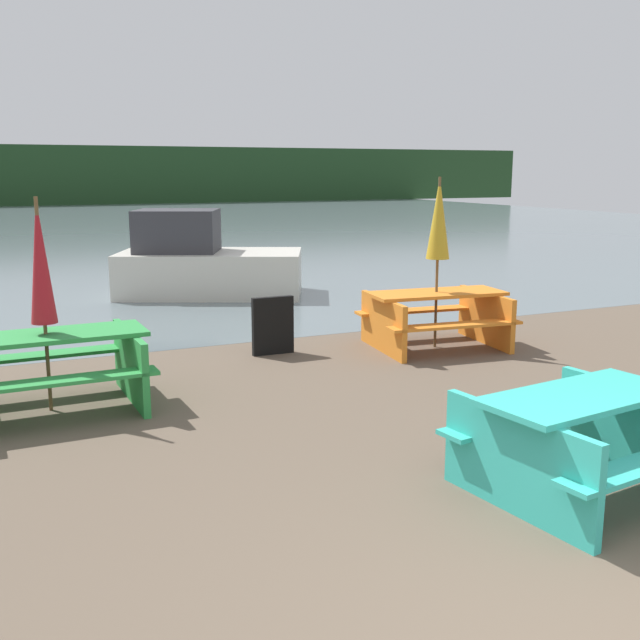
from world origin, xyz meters
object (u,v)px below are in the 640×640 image
(umbrella_gold, at_px, (439,219))
(boat, at_px, (203,264))
(picnic_table_green, at_px, (48,364))
(umbrella_crimson, at_px, (40,262))
(picnic_table_orange, at_px, (436,314))
(picnic_table_teal, at_px, (580,435))
(signboard, at_px, (273,326))

(umbrella_gold, xyz_separation_m, boat, (-1.66, 5.46, -1.11))
(picnic_table_green, distance_m, umbrella_crimson, 1.00)
(picnic_table_orange, bearing_deg, umbrella_gold, -116.57)
(picnic_table_green, distance_m, boat, 7.02)
(umbrella_gold, bearing_deg, picnic_table_orange, 63.43)
(picnic_table_teal, distance_m, boat, 9.83)
(umbrella_gold, xyz_separation_m, signboard, (-2.13, 0.53, -1.33))
(picnic_table_teal, relative_size, picnic_table_orange, 0.89)
(boat, bearing_deg, umbrella_crimson, -93.74)
(picnic_table_teal, distance_m, umbrella_crimson, 5.06)
(umbrella_gold, height_order, signboard, umbrella_gold)
(picnic_table_green, bearing_deg, boat, 61.98)
(boat, relative_size, signboard, 5.07)
(picnic_table_teal, relative_size, signboard, 2.30)
(picnic_table_orange, xyz_separation_m, signboard, (-2.13, 0.53, -0.08))
(picnic_table_teal, relative_size, umbrella_crimson, 0.82)
(picnic_table_orange, relative_size, umbrella_gold, 0.86)
(umbrella_gold, bearing_deg, boat, 106.95)
(picnic_table_orange, height_order, boat, boat)
(umbrella_crimson, xyz_separation_m, umbrella_gold, (4.96, 0.74, 0.23))
(picnic_table_green, height_order, signboard, picnic_table_green)
(umbrella_gold, relative_size, signboard, 3.01)
(umbrella_crimson, bearing_deg, umbrella_gold, 8.43)
(picnic_table_green, xyz_separation_m, boat, (3.30, 6.20, 0.12))
(picnic_table_teal, bearing_deg, picnic_table_green, 132.83)
(umbrella_crimson, distance_m, umbrella_gold, 5.02)
(umbrella_gold, bearing_deg, signboard, 166.12)
(boat, bearing_deg, umbrella_gold, -48.77)
(boat, bearing_deg, signboard, -71.08)
(picnic_table_green, xyz_separation_m, signboard, (2.83, 1.26, -0.10))
(picnic_table_green, relative_size, signboard, 2.56)
(umbrella_gold, distance_m, signboard, 2.57)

